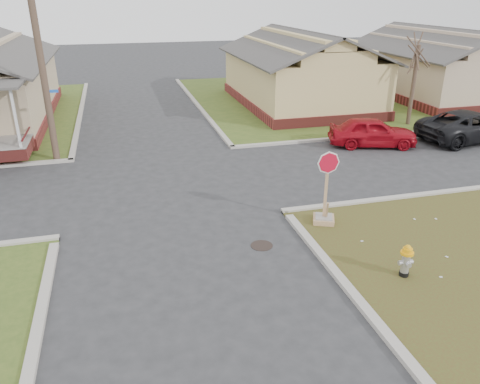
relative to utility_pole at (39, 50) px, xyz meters
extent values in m
plane|color=#2B2B2E|center=(4.20, -8.90, -4.66)|extent=(120.00, 120.00, 0.00)
cube|color=#3A4F1C|center=(26.20, 9.10, -4.64)|extent=(37.00, 19.00, 0.05)
cylinder|color=black|center=(6.40, -9.40, -4.66)|extent=(0.64, 0.64, 0.01)
cube|color=maroon|center=(14.20, 7.60, -4.36)|extent=(7.20, 11.20, 0.60)
cube|color=#CCB878|center=(14.20, 7.60, -2.76)|extent=(7.00, 11.00, 2.60)
cube|color=maroon|center=(24.20, 7.60, -4.36)|extent=(7.20, 11.20, 0.60)
cube|color=#C2A98C|center=(24.20, 7.60, -2.76)|extent=(7.00, 11.00, 2.60)
cylinder|color=#453227|center=(0.00, 0.00, -0.16)|extent=(0.28, 0.28, 9.00)
cylinder|color=#453227|center=(18.20, 1.30, -2.51)|extent=(0.22, 0.22, 4.20)
cylinder|color=black|center=(9.45, -11.89, -4.56)|extent=(0.24, 0.24, 0.11)
cylinder|color=#AFB0B4|center=(9.45, -11.89, -4.24)|extent=(0.21, 0.21, 0.51)
sphere|color=#AFB0B4|center=(9.45, -11.89, -3.99)|extent=(0.21, 0.21, 0.21)
cylinder|color=#F0A50C|center=(9.45, -11.89, -3.94)|extent=(0.33, 0.33, 0.07)
cylinder|color=#F0A50C|center=(9.45, -11.89, -3.87)|extent=(0.24, 0.24, 0.11)
sphere|color=#F0A50C|center=(9.45, -11.89, -3.80)|extent=(0.17, 0.17, 0.17)
cube|color=tan|center=(8.73, -8.53, -4.53)|extent=(0.65, 0.65, 0.16)
cube|color=gray|center=(8.73, -8.53, -4.43)|extent=(0.53, 0.53, 0.04)
cube|color=tan|center=(8.73, -8.53, -3.40)|extent=(0.09, 0.05, 2.21)
cylinder|color=#B40C25|center=(8.73, -8.58, -2.61)|extent=(0.59, 0.26, 0.63)
cylinder|color=silver|center=(8.73, -8.56, -2.61)|extent=(0.67, 0.29, 0.72)
imported|color=#A00B17|center=(14.30, -1.64, -3.97)|extent=(4.36, 2.75, 1.38)
imported|color=black|center=(19.38, -2.04, -3.93)|extent=(5.54, 3.03, 1.47)
camera|label=1|loc=(2.74, -20.67, 2.11)|focal=35.00mm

